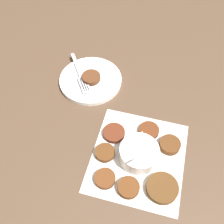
% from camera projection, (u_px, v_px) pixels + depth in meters
% --- Properties ---
extents(ground_plane, '(4.00, 4.00, 0.00)m').
position_uv_depth(ground_plane, '(145.00, 162.00, 0.75)').
color(ground_plane, '#4C3828').
extents(napkin, '(0.30, 0.28, 0.00)m').
position_uv_depth(napkin, '(138.00, 157.00, 0.75)').
color(napkin, silver).
rests_on(napkin, ground_plane).
extents(sauce_bowl, '(0.12, 0.11, 0.09)m').
position_uv_depth(sauce_bowl, '(139.00, 154.00, 0.73)').
color(sauce_bowl, white).
rests_on(sauce_bowl, napkin).
extents(fritter_0, '(0.09, 0.09, 0.02)m').
position_uv_depth(fritter_0, '(162.00, 188.00, 0.69)').
color(fritter_0, '#503319').
rests_on(fritter_0, napkin).
extents(fritter_1, '(0.06, 0.06, 0.02)m').
position_uv_depth(fritter_1, '(170.00, 145.00, 0.76)').
color(fritter_1, '#512E16').
rests_on(fritter_1, napkin).
extents(fritter_2, '(0.06, 0.06, 0.02)m').
position_uv_depth(fritter_2, '(128.00, 188.00, 0.69)').
color(fritter_2, '#583117').
rests_on(fritter_2, napkin).
extents(fritter_3, '(0.06, 0.06, 0.02)m').
position_uv_depth(fritter_3, '(105.00, 179.00, 0.70)').
color(fritter_3, '#5B3118').
rests_on(fritter_3, napkin).
extents(fritter_4, '(0.07, 0.07, 0.01)m').
position_uv_depth(fritter_4, '(114.00, 133.00, 0.79)').
color(fritter_4, '#562616').
rests_on(fritter_4, napkin).
extents(fritter_5, '(0.06, 0.06, 0.02)m').
position_uv_depth(fritter_5, '(105.00, 154.00, 0.75)').
color(fritter_5, '#543016').
rests_on(fritter_5, napkin).
extents(fritter_6, '(0.06, 0.06, 0.01)m').
position_uv_depth(fritter_6, '(148.00, 130.00, 0.79)').
color(fritter_6, '#562A15').
rests_on(fritter_6, napkin).
extents(serving_plate, '(0.22, 0.22, 0.02)m').
position_uv_depth(serving_plate, '(91.00, 80.00, 0.91)').
color(serving_plate, white).
rests_on(serving_plate, ground_plane).
extents(fritter_on_plate, '(0.06, 0.06, 0.01)m').
position_uv_depth(fritter_on_plate, '(91.00, 77.00, 0.90)').
color(fritter_on_plate, '#512D19').
rests_on(fritter_on_plate, serving_plate).
extents(fork, '(0.18, 0.12, 0.00)m').
position_uv_depth(fork, '(81.00, 76.00, 0.91)').
color(fork, silver).
rests_on(fork, serving_plate).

